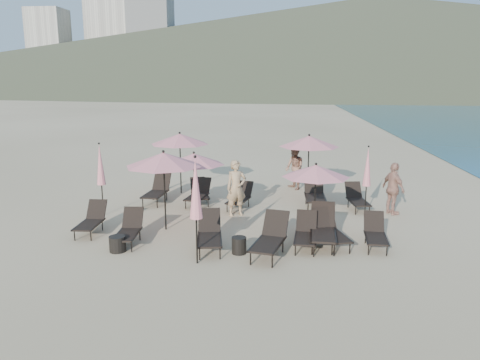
# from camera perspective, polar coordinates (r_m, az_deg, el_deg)

# --- Properties ---
(ground) EXTENTS (800.00, 800.00, 0.00)m
(ground) POSITION_cam_1_polar(r_m,az_deg,el_deg) (13.13, 1.36, -7.99)
(ground) COLOR #D6BA8C
(ground) RESTS_ON ground
(volcanic_headland) EXTENTS (690.00, 690.00, 55.00)m
(volcanic_headland) POSITION_cam_1_polar(r_m,az_deg,el_deg) (323.48, 18.34, 15.55)
(volcanic_headland) COLOR brown
(volcanic_headland) RESTS_ON ground
(hotel_skyline) EXTENTS (109.00, 82.00, 55.00)m
(hotel_skyline) POSITION_cam_1_polar(r_m,az_deg,el_deg) (299.46, -13.86, 15.67)
(hotel_skyline) COLOR beige
(hotel_skyline) RESTS_ON ground
(lounger_0) EXTENTS (0.62, 1.54, 0.88)m
(lounger_0) POSITION_cam_1_polar(r_m,az_deg,el_deg) (14.74, -17.67, -4.64)
(lounger_0) COLOR black
(lounger_0) RESTS_ON ground
(lounger_1) EXTENTS (0.68, 1.57, 0.88)m
(lounger_1) POSITION_cam_1_polar(r_m,az_deg,el_deg) (13.57, -13.39, -5.82)
(lounger_1) COLOR black
(lounger_1) RESTS_ON ground
(lounger_2) EXTENTS (0.89, 1.74, 0.96)m
(lounger_2) POSITION_cam_1_polar(r_m,az_deg,el_deg) (12.77, -3.74, -6.48)
(lounger_2) COLOR black
(lounger_2) RESTS_ON ground
(lounger_3) EXTENTS (1.07, 1.89, 1.02)m
(lounger_3) POSITION_cam_1_polar(r_m,az_deg,el_deg) (12.35, 3.71, -6.99)
(lounger_3) COLOR black
(lounger_3) RESTS_ON ground
(lounger_4) EXTENTS (0.70, 1.57, 0.88)m
(lounger_4) POSITION_cam_1_polar(r_m,az_deg,el_deg) (13.03, 8.02, -6.36)
(lounger_4) COLOR black
(lounger_4) RESTS_ON ground
(lounger_5) EXTENTS (0.68, 1.52, 0.85)m
(lounger_5) POSITION_cam_1_polar(r_m,az_deg,el_deg) (13.46, 16.17, -6.18)
(lounger_5) COLOR black
(lounger_5) RESTS_ON ground
(lounger_6) EXTENTS (0.79, 1.78, 1.00)m
(lounger_6) POSITION_cam_1_polar(r_m,az_deg,el_deg) (17.78, -10.06, -1.20)
(lounger_6) COLOR black
(lounger_6) RESTS_ON ground
(lounger_7) EXTENTS (0.82, 1.62, 0.89)m
(lounger_7) POSITION_cam_1_polar(r_m,az_deg,el_deg) (17.28, -5.07, -1.62)
(lounger_7) COLOR black
(lounger_7) RESTS_ON ground
(lounger_8) EXTENTS (0.97, 1.58, 0.85)m
(lounger_8) POSITION_cam_1_polar(r_m,az_deg,el_deg) (17.51, -4.97, -1.49)
(lounger_8) COLOR black
(lounger_8) RESTS_ON ground
(lounger_9) EXTENTS (0.94, 1.59, 0.86)m
(lounger_9) POSITION_cam_1_polar(r_m,az_deg,el_deg) (16.76, 0.04, -2.06)
(lounger_9) COLOR black
(lounger_9) RESTS_ON ground
(lounger_10) EXTENTS (0.73, 1.92, 1.19)m
(lounger_10) POSITION_cam_1_polar(r_m,az_deg,el_deg) (17.20, 9.09, -1.27)
(lounger_10) COLOR black
(lounger_10) RESTS_ON ground
(lounger_11) EXTENTS (0.77, 1.58, 0.87)m
(lounger_11) POSITION_cam_1_polar(r_m,az_deg,el_deg) (17.07, 14.06, -2.15)
(lounger_11) COLOR black
(lounger_11) RESTS_ON ground
(lounger_12) EXTENTS (1.01, 1.69, 0.91)m
(lounger_12) POSITION_cam_1_polar(r_m,az_deg,el_deg) (13.29, 11.02, -6.04)
(lounger_12) COLOR black
(lounger_12) RESTS_ON ground
(lounger_13) EXTENTS (0.81, 1.86, 1.04)m
(lounger_13) POSITION_cam_1_polar(r_m,az_deg,el_deg) (13.27, 10.09, -5.74)
(lounger_13) COLOR black
(lounger_13) RESTS_ON ground
(umbrella_open_0) EXTENTS (2.29, 2.29, 2.47)m
(umbrella_open_0) POSITION_cam_1_polar(r_m,az_deg,el_deg) (14.14, -9.30, 2.48)
(umbrella_open_0) COLOR black
(umbrella_open_0) RESTS_ON ground
(umbrella_open_1) EXTENTS (2.04, 2.04, 2.20)m
(umbrella_open_1) POSITION_cam_1_polar(r_m,az_deg,el_deg) (15.53, -5.64, 2.56)
(umbrella_open_1) COLOR black
(umbrella_open_1) RESTS_ON ground
(umbrella_open_2) EXTENTS (2.00, 2.00, 2.15)m
(umbrella_open_2) POSITION_cam_1_polar(r_m,az_deg,el_deg) (13.85, 9.23, 1.09)
(umbrella_open_2) COLOR black
(umbrella_open_2) RESTS_ON ground
(umbrella_open_3) EXTENTS (2.32, 2.32, 2.49)m
(umbrella_open_3) POSITION_cam_1_polar(r_m,az_deg,el_deg) (18.73, -7.35, 4.98)
(umbrella_open_3) COLOR black
(umbrella_open_3) RESTS_ON ground
(umbrella_open_4) EXTENTS (2.30, 2.30, 2.48)m
(umbrella_open_4) POSITION_cam_1_polar(r_m,az_deg,el_deg) (18.16, 8.41, 4.68)
(umbrella_open_4) COLOR black
(umbrella_open_4) RESTS_ON ground
(umbrella_closed_0) EXTENTS (0.32, 0.32, 2.75)m
(umbrella_closed_0) POSITION_cam_1_polar(r_m,az_deg,el_deg) (11.41, -5.42, -1.12)
(umbrella_closed_0) COLOR black
(umbrella_closed_0) RESTS_ON ground
(umbrella_closed_1) EXTENTS (0.28, 0.28, 2.39)m
(umbrella_closed_1) POSITION_cam_1_polar(r_m,az_deg,el_deg) (16.13, 15.28, 1.53)
(umbrella_closed_1) COLOR black
(umbrella_closed_1) RESTS_ON ground
(umbrella_closed_2) EXTENTS (0.29, 0.29, 2.49)m
(umbrella_closed_2) POSITION_cam_1_polar(r_m,az_deg,el_deg) (16.23, -16.66, 1.76)
(umbrella_closed_2) COLOR black
(umbrella_closed_2) RESTS_ON ground
(side_table_0) EXTENTS (0.44, 0.44, 0.42)m
(side_table_0) POSITION_cam_1_polar(r_m,az_deg,el_deg) (13.06, -14.71, -7.54)
(side_table_0) COLOR black
(side_table_0) RESTS_ON ground
(side_table_1) EXTENTS (0.39, 0.39, 0.45)m
(side_table_1) POSITION_cam_1_polar(r_m,az_deg,el_deg) (12.50, -0.12, -7.97)
(side_table_1) COLOR black
(side_table_1) RESTS_ON ground
(beachgoer_a) EXTENTS (0.81, 0.69, 1.90)m
(beachgoer_a) POSITION_cam_1_polar(r_m,az_deg,el_deg) (15.73, -0.45, -0.97)
(beachgoer_a) COLOR tan
(beachgoer_a) RESTS_ON ground
(beachgoer_b) EXTENTS (1.01, 1.10, 1.82)m
(beachgoer_b) POSITION_cam_1_polar(r_m,az_deg,el_deg) (19.61, 6.65, 1.49)
(beachgoer_b) COLOR #9A684F
(beachgoer_b) RESTS_ON ground
(beachgoer_c) EXTENTS (0.85, 1.13, 1.79)m
(beachgoer_c) POSITION_cam_1_polar(r_m,az_deg,el_deg) (16.68, 18.19, -1.01)
(beachgoer_c) COLOR tan
(beachgoer_c) RESTS_ON ground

